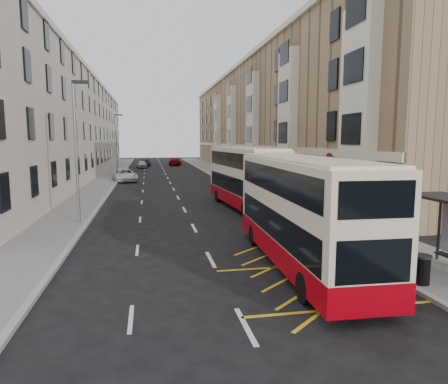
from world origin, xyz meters
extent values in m
plane|color=black|center=(0.00, 0.00, 0.00)|extent=(200.00, 200.00, 0.00)
cube|color=#61615D|center=(8.00, 30.00, 0.07)|extent=(4.00, 120.00, 0.15)
cube|color=#61615D|center=(-7.50, 30.00, 0.07)|extent=(3.00, 120.00, 0.15)
cube|color=#969690|center=(6.00, 30.00, 0.07)|extent=(0.25, 120.00, 0.15)
cube|color=#969690|center=(-6.00, 30.00, 0.07)|extent=(0.25, 120.00, 0.15)
cube|color=#9C7E5A|center=(15.00, 45.50, 7.50)|extent=(10.00, 79.00, 15.00)
cube|color=silver|center=(9.97, 45.50, 4.00)|extent=(0.18, 79.00, 0.50)
cube|color=silver|center=(9.90, 45.50, 15.00)|extent=(0.40, 79.00, 0.50)
cube|color=silver|center=(9.65, 10.00, 7.50)|extent=(0.80, 3.20, 10.00)
cube|color=silver|center=(9.65, 22.00, 7.50)|extent=(0.80, 3.20, 10.00)
cube|color=silver|center=(9.65, 34.00, 7.50)|extent=(0.80, 3.20, 10.00)
cube|color=silver|center=(9.65, 46.00, 7.50)|extent=(0.80, 3.20, 10.00)
cube|color=silver|center=(9.65, 58.00, 7.50)|extent=(0.80, 3.20, 10.00)
cube|color=#55130F|center=(9.95, 14.00, 1.70)|extent=(0.20, 1.60, 3.00)
cube|color=#55130F|center=(9.95, 26.00, 1.70)|extent=(0.20, 1.60, 3.00)
cube|color=#55130F|center=(9.95, 38.00, 1.70)|extent=(0.20, 1.60, 3.00)
cube|color=#55130F|center=(9.95, 50.00, 1.70)|extent=(0.20, 1.60, 3.00)
cube|color=#55130F|center=(9.95, 62.00, 1.70)|extent=(0.20, 1.60, 3.00)
cube|color=beige|center=(-13.50, 45.50, 6.50)|extent=(9.00, 79.00, 13.00)
cube|color=silver|center=(-8.97, 45.50, 13.00)|extent=(0.30, 79.00, 0.50)
cube|color=black|center=(7.56, 1.90, 1.45)|extent=(0.08, 0.08, 2.60)
cube|color=black|center=(8.84, 1.90, 1.45)|extent=(0.08, 0.08, 2.60)
cylinder|color=red|center=(6.25, 2.50, 0.65)|extent=(0.06, 0.06, 1.00)
cylinder|color=red|center=(6.25, 5.75, 0.65)|extent=(0.06, 0.06, 1.00)
cylinder|color=red|center=(6.25, 9.00, 0.65)|extent=(0.06, 0.06, 1.00)
cube|color=red|center=(6.25, 5.75, 1.13)|extent=(0.05, 6.50, 0.06)
cube|color=red|center=(6.25, 5.75, 0.70)|extent=(0.05, 6.50, 0.06)
cylinder|color=gray|center=(-6.40, 12.00, 4.15)|extent=(0.16, 0.16, 8.00)
cube|color=black|center=(-6.00, 12.00, 8.05)|extent=(0.90, 0.18, 0.18)
cylinder|color=gray|center=(-6.40, 42.00, 4.15)|extent=(0.16, 0.16, 8.00)
cube|color=black|center=(-6.00, 42.00, 8.05)|extent=(0.90, 0.18, 0.18)
cube|color=beige|center=(3.29, 2.46, 2.23)|extent=(2.75, 10.64, 3.79)
cube|color=#A0000B|center=(3.29, 2.46, 0.77)|extent=(2.78, 10.67, 0.86)
cube|color=black|center=(3.29, 2.46, 1.78)|extent=(2.76, 9.80, 1.06)
cube|color=black|center=(3.29, 2.46, 3.41)|extent=(2.76, 9.80, 0.96)
cube|color=beige|center=(3.29, 2.46, 4.17)|extent=(2.64, 10.22, 0.12)
cube|color=black|center=(3.47, 7.72, 1.83)|extent=(2.04, 0.14, 1.25)
cube|color=black|center=(3.47, 7.72, 3.79)|extent=(1.68, 0.13, 0.43)
cube|color=black|center=(3.12, -2.80, 1.83)|extent=(2.04, 0.14, 1.15)
cylinder|color=black|center=(2.32, 5.87, 0.48)|extent=(0.30, 0.97, 0.96)
cylinder|color=black|center=(4.49, 5.80, 0.48)|extent=(0.30, 0.97, 0.96)
cylinder|color=black|center=(2.10, -0.88, 0.48)|extent=(0.30, 0.97, 0.96)
cylinder|color=black|center=(4.27, -0.96, 0.48)|extent=(0.30, 0.97, 0.96)
cube|color=beige|center=(4.33, 15.80, 2.30)|extent=(3.29, 11.05, 3.91)
cube|color=#A0000B|center=(4.33, 15.80, 0.79)|extent=(3.32, 11.08, 0.89)
cube|color=black|center=(4.33, 15.80, 1.83)|extent=(3.26, 10.18, 1.09)
cube|color=black|center=(4.33, 15.80, 3.52)|extent=(3.26, 10.18, 0.99)
cube|color=beige|center=(4.33, 15.80, 4.30)|extent=(3.15, 10.61, 0.12)
cube|color=black|center=(3.93, 21.21, 1.88)|extent=(2.10, 0.24, 1.29)
cube|color=black|center=(3.93, 21.21, 3.91)|extent=(1.73, 0.21, 0.45)
cube|color=black|center=(4.74, 10.39, 1.88)|extent=(2.10, 0.24, 1.19)
cylinder|color=black|center=(2.96, 19.19, 0.50)|extent=(0.35, 1.01, 0.99)
cylinder|color=black|center=(5.19, 19.36, 0.50)|extent=(0.35, 1.01, 0.99)
cylinder|color=black|center=(3.48, 12.24, 0.50)|extent=(0.35, 1.01, 0.99)
cylinder|color=black|center=(5.71, 12.41, 0.50)|extent=(0.35, 1.01, 0.99)
cylinder|color=black|center=(6.36, -0.43, 0.61)|extent=(0.53, 0.53, 0.92)
cylinder|color=black|center=(6.36, -0.43, 1.09)|extent=(0.59, 0.59, 0.08)
imported|color=black|center=(6.48, 6.37, 0.98)|extent=(0.98, 0.44, 1.65)
imported|color=white|center=(-5.20, 36.62, 0.74)|extent=(3.43, 5.73, 1.49)
imported|color=#A5A8AC|center=(-3.53, 58.88, 0.66)|extent=(2.01, 4.05, 1.33)
imported|color=black|center=(-2.97, 63.82, 0.63)|extent=(2.00, 4.02, 1.27)
imported|color=#910607|center=(2.69, 65.57, 0.71)|extent=(2.92, 5.21, 1.43)
camera|label=1|loc=(-2.43, -11.70, 4.89)|focal=32.00mm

